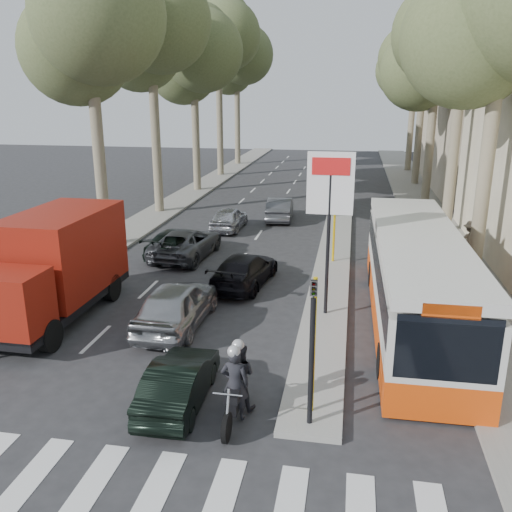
{
  "coord_description": "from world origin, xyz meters",
  "views": [
    {
      "loc": [
        3.94,
        -12.27,
        7.41
      ],
      "look_at": [
        0.58,
        6.48,
        1.6
      ],
      "focal_mm": 38.0,
      "sensor_mm": 36.0,
      "label": 1
    }
  ],
  "objects": [
    {
      "name": "tree_l_a",
      "position": [
        -7.87,
        12.11,
        10.38
      ],
      "size": [
        7.4,
        7.2,
        14.1
      ],
      "color": "#6B604C",
      "rests_on": "ground"
    },
    {
      "name": "queue_car_c",
      "position": [
        -2.73,
        16.37,
        0.65
      ],
      "size": [
        1.63,
        3.84,
        1.3
      ],
      "primitive_type": "imported",
      "rotation": [
        0.0,
        0.0,
        3.12
      ],
      "color": "#ACAEB4",
      "rests_on": "ground"
    },
    {
      "name": "city_bus",
      "position": [
        6.12,
        4.99,
        1.64
      ],
      "size": [
        2.72,
        11.86,
        3.12
      ],
      "rotation": [
        0.0,
        0.0,
        0.01
      ],
      "color": "#D7420B",
      "rests_on": "ground"
    },
    {
      "name": "building_far",
      "position": [
        15.5,
        34.0,
        8.0
      ],
      "size": [
        11.0,
        20.0,
        16.0
      ],
      "primitive_type": "cube",
      "color": "#B7A88E",
      "rests_on": "ground"
    },
    {
      "name": "traffic_light_island",
      "position": [
        3.25,
        -1.5,
        2.49
      ],
      "size": [
        0.16,
        0.41,
        3.6
      ],
      "color": "black",
      "rests_on": "ground"
    },
    {
      "name": "traffic_island",
      "position": [
        3.25,
        11.0,
        0.08
      ],
      "size": [
        1.5,
        26.0,
        0.16
      ],
      "primitive_type": "cube",
      "color": "gray",
      "rests_on": "ground"
    },
    {
      "name": "queue_car_b",
      "position": [
        -0.1,
        7.63,
        0.64
      ],
      "size": [
        2.36,
        4.63,
        1.29
      ],
      "primitive_type": "imported",
      "rotation": [
        0.0,
        0.0,
        3.01
      ],
      "color": "black",
      "rests_on": "ground"
    },
    {
      "name": "pedestrian_far",
      "position": [
        9.18,
        12.04,
        1.06
      ],
      "size": [
        1.22,
        0.54,
        1.88
      ],
      "primitive_type": "imported",
      "rotation": [
        0.0,
        0.0,
        3.14
      ],
      "color": "#716355",
      "rests_on": "sidewalk_right"
    },
    {
      "name": "queue_car_d",
      "position": [
        -0.26,
        19.28,
        0.67
      ],
      "size": [
        1.67,
        4.17,
        1.35
      ],
      "primitive_type": "imported",
      "rotation": [
        0.0,
        0.0,
        3.2
      ],
      "color": "#4D4F55",
      "rests_on": "ground"
    },
    {
      "name": "motorcycle",
      "position": [
        1.5,
        -1.26,
        0.88
      ],
      "size": [
        0.82,
        2.28,
        1.94
      ],
      "rotation": [
        0.0,
        0.0,
        -0.0
      ],
      "color": "black",
      "rests_on": "ground"
    },
    {
      "name": "dark_hatchback",
      "position": [
        0.0,
        -1.0,
        0.59
      ],
      "size": [
        1.35,
        3.64,
        1.19
      ],
      "primitive_type": "imported",
      "rotation": [
        0.0,
        0.0,
        3.17
      ],
      "color": "black",
      "rests_on": "ground"
    },
    {
      "name": "tree_l_c",
      "position": [
        -7.77,
        28.11,
        10.04
      ],
      "size": [
        7.4,
        7.2,
        13.71
      ],
      "color": "#6B604C",
      "rests_on": "ground"
    },
    {
      "name": "ground",
      "position": [
        0.0,
        0.0,
        0.0
      ],
      "size": [
        120.0,
        120.0,
        0.0
      ],
      "primitive_type": "plane",
      "color": "#28282B",
      "rests_on": "ground"
    },
    {
      "name": "tree_l_d",
      "position": [
        -7.87,
        36.11,
        11.76
      ],
      "size": [
        7.4,
        7.2,
        15.66
      ],
      "color": "#6B604C",
      "rests_on": "ground"
    },
    {
      "name": "pedestrian_near",
      "position": [
        7.34,
        11.48,
        1.0
      ],
      "size": [
        1.13,
        1.02,
        1.76
      ],
      "primitive_type": "imported",
      "rotation": [
        0.0,
        0.0,
        2.5
      ],
      "color": "#3F344F",
      "rests_on": "sidewalk_right"
    },
    {
      "name": "tree_r_e",
      "position": [
        9.23,
        42.11,
        10.38
      ],
      "size": [
        7.4,
        7.2,
        14.1
      ],
      "color": "#6B604C",
      "rests_on": "ground"
    },
    {
      "name": "tree_r_d",
      "position": [
        9.13,
        34.11,
        11.07
      ],
      "size": [
        7.4,
        7.2,
        14.88
      ],
      "color": "#6B604C",
      "rests_on": "ground"
    },
    {
      "name": "tree_r_a",
      "position": [
        9.13,
        10.11,
        10.38
      ],
      "size": [
        7.4,
        7.2,
        14.1
      ],
      "color": "#6B604C",
      "rests_on": "ground"
    },
    {
      "name": "tree_r_b",
      "position": [
        9.23,
        18.11,
        11.42
      ],
      "size": [
        7.4,
        7.2,
        15.27
      ],
      "color": "#6B604C",
      "rests_on": "ground"
    },
    {
      "name": "silver_hatchback",
      "position": [
        -1.5,
        3.38,
        0.77
      ],
      "size": [
        1.92,
        4.57,
        1.54
      ],
      "primitive_type": "imported",
      "rotation": [
        0.0,
        0.0,
        3.12
      ],
      "color": "#989A9F",
      "rests_on": "ground"
    },
    {
      "name": "red_truck",
      "position": [
        -5.72,
        3.44,
        1.87
      ],
      "size": [
        2.59,
        6.65,
        3.53
      ],
      "rotation": [
        0.0,
        0.0,
        -0.01
      ],
      "color": "black",
      "rests_on": "ground"
    },
    {
      "name": "median_left",
      "position": [
        -8.0,
        28.0,
        0.06
      ],
      "size": [
        2.4,
        64.0,
        0.12
      ],
      "primitive_type": "cube",
      "color": "gray",
      "rests_on": "ground"
    },
    {
      "name": "sidewalk_right",
      "position": [
        8.6,
        25.0,
        0.06
      ],
      "size": [
        3.2,
        70.0,
        0.12
      ],
      "primitive_type": "cube",
      "color": "gray",
      "rests_on": "ground"
    },
    {
      "name": "billboard",
      "position": [
        3.25,
        5.0,
        3.7
      ],
      "size": [
        1.5,
        12.1,
        5.6
      ],
      "color": "yellow",
      "rests_on": "ground"
    },
    {
      "name": "tree_r_c",
      "position": [
        9.03,
        26.11,
        9.69
      ],
      "size": [
        7.4,
        7.2,
        13.32
      ],
      "color": "#6B604C",
      "rests_on": "ground"
    },
    {
      "name": "queue_car_a",
      "position": [
        -3.5,
        10.94,
        0.67
      ],
      "size": [
        2.61,
        4.98,
        1.34
      ],
      "primitive_type": "imported",
      "rotation": [
        0.0,
        0.0,
        3.06
      ],
      "color": "#46484D",
      "rests_on": "ground"
    },
    {
      "name": "queue_car_e",
      "position": [
        -4.0,
        11.1,
        0.64
      ],
      "size": [
        2.34,
        4.58,
        1.27
      ],
      "primitive_type": "imported",
      "rotation": [
        0.0,
        0.0,
        3.01
      ],
      "color": "black",
      "rests_on": "ground"
    },
    {
      "name": "tree_l_b",
      "position": [
        -7.97,
        20.11,
        11.07
      ],
      "size": [
        7.4,
        7.2,
        14.88
      ],
      "color": "#6B604C",
      "rests_on": "ground"
    },
    {
      "name": "tree_l_e",
      "position": [
        -7.97,
        44.11,
        10.73
      ],
      "size": [
        7.4,
        7.2,
        14.49
      ],
      "color": "#6B604C",
      "rests_on": "ground"
    }
  ]
}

